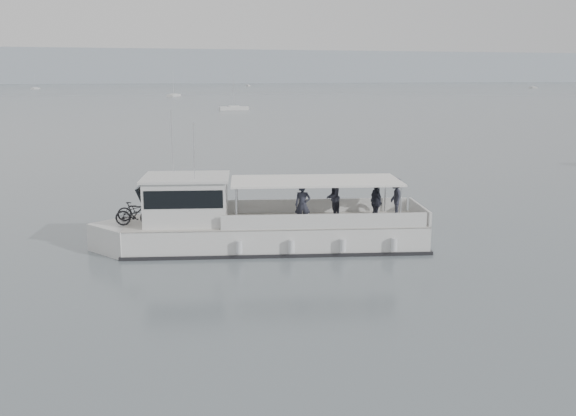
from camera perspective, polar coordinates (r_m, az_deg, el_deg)
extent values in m
plane|color=#51595F|center=(28.74, -5.55, -2.18)|extent=(1400.00, 1400.00, 0.00)
cube|color=#939EA8|center=(587.48, -16.25, 11.98)|extent=(1400.00, 90.00, 28.00)
cube|color=silver|center=(26.11, -1.05, -2.54)|extent=(12.29, 5.66, 1.29)
cube|color=silver|center=(26.50, -14.02, -2.69)|extent=(3.15, 3.15, 1.29)
cube|color=beige|center=(25.96, -1.06, -1.17)|extent=(12.29, 5.66, 0.06)
cube|color=black|center=(26.21, -1.05, -3.38)|extent=(12.51, 5.82, 0.18)
cube|color=silver|center=(27.52, 2.49, 0.20)|extent=(7.76, 1.81, 0.59)
cube|color=silver|center=(24.56, 3.28, -1.22)|extent=(7.76, 1.81, 0.59)
cube|color=silver|center=(26.83, 11.61, -0.33)|extent=(0.78, 3.12, 0.59)
cube|color=silver|center=(25.85, -8.99, 0.65)|extent=(3.67, 3.30, 1.78)
cube|color=black|center=(26.00, -12.37, 0.92)|extent=(1.08, 2.54, 1.15)
cube|color=black|center=(25.79, -9.01, 1.30)|extent=(3.49, 3.29, 0.69)
cube|color=silver|center=(25.68, -9.06, 2.72)|extent=(3.91, 3.53, 0.10)
cube|color=white|center=(25.77, 2.45, 2.43)|extent=(7.22, 4.36, 0.08)
cylinder|color=silver|center=(24.40, -4.62, -0.07)|extent=(0.07, 0.07, 1.63)
cylinder|color=silver|center=(27.12, -4.56, 1.12)|extent=(0.07, 0.07, 1.63)
cylinder|color=silver|center=(25.13, 9.99, 0.13)|extent=(0.07, 0.07, 1.63)
cylinder|color=silver|center=(27.78, 8.64, 1.28)|extent=(0.07, 0.07, 1.63)
cylinder|color=silver|center=(26.46, -10.27, 5.75)|extent=(0.04, 0.04, 2.58)
cylinder|color=silver|center=(24.82, -8.36, 4.97)|extent=(0.04, 0.04, 2.18)
cylinder|color=silver|center=(24.38, -4.34, -3.49)|extent=(0.28, 0.28, 0.50)
cylinder|color=silver|center=(24.44, 0.32, -3.42)|extent=(0.28, 0.28, 0.50)
cylinder|color=silver|center=(24.66, 4.92, -3.32)|extent=(0.28, 0.28, 0.50)
cylinder|color=silver|center=(25.04, 9.41, -3.21)|extent=(0.28, 0.28, 0.50)
imported|color=black|center=(26.57, -13.15, -0.19)|extent=(1.79, 0.95, 0.89)
imported|color=black|center=(25.80, -13.42, -0.50)|extent=(1.62, 0.77, 0.94)
imported|color=#282935|center=(24.98, 1.31, 0.27)|extent=(0.69, 0.54, 1.66)
imported|color=#282935|center=(26.68, 3.97, 0.99)|extent=(1.01, 1.02, 1.66)
imported|color=#282935|center=(25.71, 7.86, 0.49)|extent=(0.43, 0.99, 1.66)
imported|color=#282935|center=(26.87, 9.50, 0.93)|extent=(0.86, 1.19, 1.66)
cube|color=silver|center=(217.10, -10.12, 9.82)|extent=(5.30, 7.01, 0.75)
cube|color=silver|center=(217.09, -10.13, 9.91)|extent=(2.85, 3.03, 0.45)
cylinder|color=silver|center=(217.01, -10.16, 10.89)|extent=(0.08, 0.08, 7.51)
cube|color=silver|center=(130.42, -4.82, 8.81)|extent=(5.89, 2.17, 0.75)
cube|color=silver|center=(130.41, -4.82, 8.95)|extent=(2.11, 1.73, 0.45)
cylinder|color=silver|center=(130.30, -4.85, 10.34)|extent=(0.08, 0.08, 6.38)
cube|color=silver|center=(347.25, -21.54, 9.85)|extent=(4.21, 6.34, 0.75)
cube|color=silver|center=(347.25, -21.54, 9.90)|extent=(2.41, 2.63, 0.45)
cylinder|color=silver|center=(347.20, -21.58, 10.45)|extent=(0.08, 0.08, 6.68)
cube|color=silver|center=(372.13, 20.93, 9.97)|extent=(5.14, 8.19, 0.75)
cube|color=silver|center=(372.12, 20.93, 10.02)|extent=(3.02, 3.34, 0.45)
cylinder|color=silver|center=(372.08, 20.98, 10.67)|extent=(0.08, 0.08, 8.60)
cube|color=silver|center=(413.22, -3.59, 10.80)|extent=(2.14, 4.84, 0.75)
cube|color=silver|center=(413.22, -3.59, 10.85)|extent=(1.53, 1.80, 0.45)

